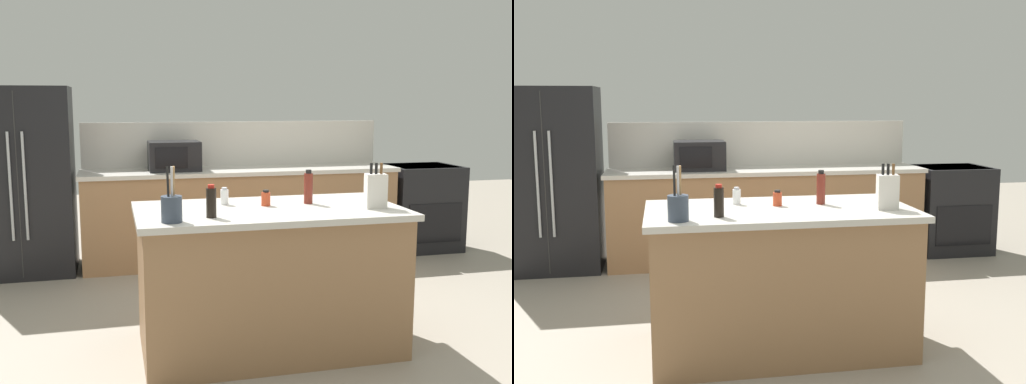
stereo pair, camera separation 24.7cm
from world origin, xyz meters
The scene contains 13 objects.
ground_plane centered at (0.00, 0.00, 0.00)m, with size 14.00×14.00×0.00m, color gray.
back_counter_run centered at (0.30, 2.20, 0.47)m, with size 3.17×0.66×0.94m.
wall_backsplash centered at (0.30, 2.52, 1.17)m, with size 3.13×0.03×0.46m, color beige.
kitchen_island centered at (0.00, 0.00, 0.47)m, with size 1.70×0.91×0.94m.
refrigerator centered at (-1.78, 2.25, 0.87)m, with size 0.90×0.75×1.75m.
range_oven centered at (2.31, 2.20, 0.47)m, with size 0.76×0.65×0.92m.
microwave centered at (-0.37, 2.20, 1.08)m, with size 0.50×0.39×0.29m.
knife_block centered at (0.66, -0.17, 1.05)m, with size 0.15×0.12×0.29m.
utensil_crock centered at (-0.65, -0.31, 1.02)m, with size 0.12×0.12×0.32m.
spice_jar_paprika centered at (0.00, 0.08, 0.99)m, with size 0.06×0.06×0.10m.
salt_shaker centered at (-0.26, 0.18, 0.99)m, with size 0.05×0.05×0.12m.
soy_sauce_bottle centered at (-0.41, -0.23, 1.03)m, with size 0.06×0.06×0.20m.
vinegar_bottle centered at (0.30, 0.09, 1.05)m, with size 0.06×0.06×0.23m.
Camera 2 is at (-0.73, -3.70, 1.63)m, focal length 42.00 mm.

